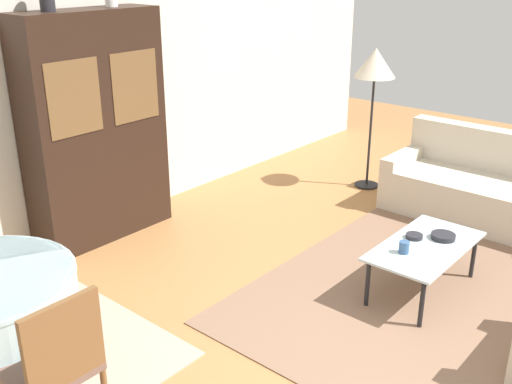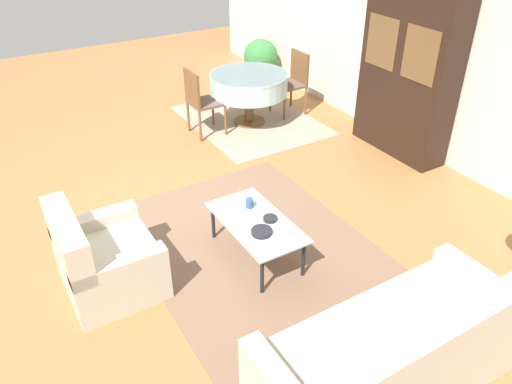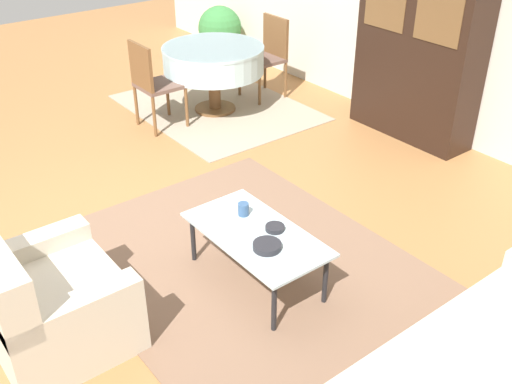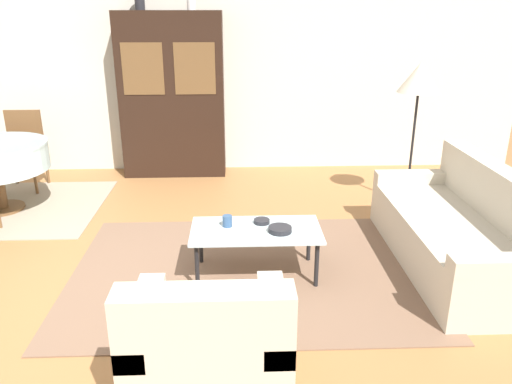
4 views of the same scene
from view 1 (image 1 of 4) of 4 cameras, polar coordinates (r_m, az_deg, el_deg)
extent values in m
cube|color=beige|center=(5.76, -18.72, 8.45)|extent=(10.00, 0.06, 2.70)
cube|color=brown|center=(5.08, 14.54, -9.21)|extent=(3.00, 2.17, 0.01)
cube|color=beige|center=(6.54, 21.27, -0.82)|extent=(0.90, 2.05, 0.44)
cube|color=beige|center=(6.72, 22.80, 3.51)|extent=(0.20, 2.05, 0.43)
cube|color=beige|center=(6.78, 14.12, 3.32)|extent=(0.90, 0.16, 0.12)
cylinder|color=black|center=(4.57, 15.52, -10.18)|extent=(0.04, 0.04, 0.39)
cylinder|color=black|center=(5.36, 20.00, -5.77)|extent=(0.04, 0.04, 0.39)
cylinder|color=black|center=(4.73, 10.57, -8.50)|extent=(0.04, 0.04, 0.39)
cylinder|color=black|center=(5.50, 15.65, -4.49)|extent=(0.04, 0.04, 0.39)
cube|color=silver|center=(4.93, 15.83, -4.97)|extent=(1.08, 0.57, 0.02)
cube|color=black|center=(5.74, -15.02, 5.83)|extent=(1.35, 0.42, 2.12)
cube|color=brown|center=(5.31, -16.91, 8.53)|extent=(0.51, 0.01, 0.64)
cube|color=brown|center=(5.67, -11.43, 9.83)|extent=(0.51, 0.01, 0.64)
cylinder|color=brown|center=(3.91, -17.74, -15.93)|extent=(0.04, 0.04, 0.45)
cube|color=brown|center=(3.55, -19.18, -15.58)|extent=(0.44, 0.44, 0.04)
cube|color=brown|center=(3.26, -17.85, -13.56)|extent=(0.44, 0.04, 0.47)
cylinder|color=black|center=(7.23, 10.47, 0.67)|extent=(0.28, 0.28, 0.02)
cylinder|color=black|center=(7.03, 10.83, 5.69)|extent=(0.03, 0.03, 1.29)
cone|color=beige|center=(6.86, 11.30, 11.98)|extent=(0.46, 0.46, 0.32)
cylinder|color=#33517A|center=(4.74, 13.92, -5.13)|extent=(0.08, 0.08, 0.10)
cylinder|color=#232328|center=(5.06, 17.39, -4.05)|extent=(0.19, 0.19, 0.04)
cylinder|color=#232328|center=(5.01, 14.84, -4.09)|extent=(0.14, 0.14, 0.03)
camera|label=2|loc=(7.45, 45.89, 20.49)|focal=35.00mm
camera|label=3|loc=(6.83, 46.18, 17.37)|focal=42.00mm
camera|label=4|loc=(4.47, 67.24, 2.98)|focal=35.00mm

